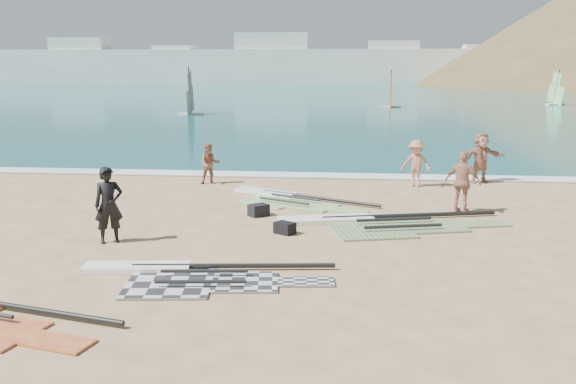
# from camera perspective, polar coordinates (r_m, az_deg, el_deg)

# --- Properties ---
(ground) EXTENTS (300.00, 300.00, 0.00)m
(ground) POSITION_cam_1_polar(r_m,az_deg,el_deg) (13.74, 3.87, -7.47)
(ground) COLOR tan
(ground) RESTS_ON ground
(sea) EXTENTS (300.00, 240.00, 0.06)m
(sea) POSITION_cam_1_polar(r_m,az_deg,el_deg) (145.08, 5.68, 9.50)
(sea) COLOR #0D5E5A
(sea) RESTS_ON ground
(surf_line) EXTENTS (300.00, 1.20, 0.04)m
(surf_line) POSITION_cam_1_polar(r_m,az_deg,el_deg) (25.69, 4.81, 1.36)
(surf_line) COLOR white
(surf_line) RESTS_ON ground
(far_town) EXTENTS (160.00, 8.00, 12.00)m
(far_town) POSITION_cam_1_polar(r_m,az_deg,el_deg) (163.80, 0.12, 11.33)
(far_town) COLOR white
(far_town) RESTS_ON ground
(rig_grey) EXTENTS (5.52, 2.36, 0.20)m
(rig_grey) POSITION_cam_1_polar(r_m,az_deg,el_deg) (13.81, -9.26, -7.29)
(rig_grey) COLOR #28272A
(rig_grey) RESTS_ON ground
(rig_green) EXTENTS (5.07, 3.74, 0.20)m
(rig_green) POSITION_cam_1_polar(r_m,az_deg,el_deg) (21.20, -0.28, -0.59)
(rig_green) COLOR #58C21A
(rig_green) RESTS_ON ground
(rig_orange) EXTENTS (6.55, 3.40, 0.21)m
(rig_orange) POSITION_cam_1_polar(r_m,az_deg,el_deg) (18.13, 7.79, -2.74)
(rig_orange) COLOR orange
(rig_orange) RESTS_ON ground
(gear_bag_near) EXTENTS (0.67, 0.66, 0.35)m
(gear_bag_near) POSITION_cam_1_polar(r_m,az_deg,el_deg) (18.99, -2.63, -1.62)
(gear_bag_near) COLOR black
(gear_bag_near) RESTS_ON ground
(gear_bag_far) EXTENTS (0.63, 0.59, 0.31)m
(gear_bag_far) POSITION_cam_1_polar(r_m,az_deg,el_deg) (17.00, -0.29, -3.22)
(gear_bag_far) COLOR black
(gear_bag_far) RESTS_ON ground
(person_wetsuit) EXTENTS (0.84, 0.74, 1.93)m
(person_wetsuit) POSITION_cam_1_polar(r_m,az_deg,el_deg) (16.60, -15.65, -1.12)
(person_wetsuit) COLOR black
(person_wetsuit) RESTS_ON ground
(beachgoer_left) EXTENTS (0.87, 0.76, 1.52)m
(beachgoer_left) POSITION_cam_1_polar(r_m,az_deg,el_deg) (24.11, -6.97, 2.50)
(beachgoer_left) COLOR #985B45
(beachgoer_left) RESTS_ON ground
(beachgoer_mid) EXTENTS (1.26, 0.96, 1.72)m
(beachgoer_mid) POSITION_cam_1_polar(r_m,az_deg,el_deg) (23.84, 11.31, 2.50)
(beachgoer_mid) COLOR #B8755D
(beachgoer_mid) RESTS_ON ground
(beachgoer_back) EXTENTS (1.18, 0.93, 1.88)m
(beachgoer_back) POSITION_cam_1_polar(r_m,az_deg,el_deg) (19.94, 15.28, 0.85)
(beachgoer_back) COLOR tan
(beachgoer_back) RESTS_ON ground
(beachgoer_right) EXTENTS (1.88, 1.19, 1.93)m
(beachgoer_right) POSITION_cam_1_polar(r_m,az_deg,el_deg) (25.22, 16.78, 2.96)
(beachgoer_right) COLOR #B27861
(beachgoer_right) RESTS_ON ground
(windsurfer_left) EXTENTS (2.35, 2.86, 4.26)m
(windsurfer_left) POSITION_cam_1_polar(r_m,az_deg,el_deg) (57.80, -8.68, 8.04)
(windsurfer_left) COLOR white
(windsurfer_left) RESTS_ON ground
(windsurfer_centre) EXTENTS (2.15, 2.64, 3.93)m
(windsurfer_centre) POSITION_cam_1_polar(r_m,az_deg,el_deg) (67.78, 9.11, 8.43)
(windsurfer_centre) COLOR white
(windsurfer_centre) RESTS_ON ground
(windsurfer_right) EXTENTS (2.23, 2.44, 3.96)m
(windsurfer_right) POSITION_cam_1_polar(r_m,az_deg,el_deg) (76.93, 22.71, 8.03)
(windsurfer_right) COLOR white
(windsurfer_right) RESTS_ON ground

